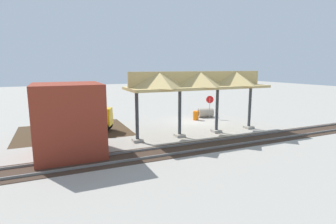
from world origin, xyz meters
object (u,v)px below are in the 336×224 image
(concrete_pipe, at_px, (205,113))
(brick_utility_building, at_px, (69,120))
(traffic_barrel, at_px, (196,115))
(backhoe, at_px, (90,116))
(stop_sign, at_px, (210,102))

(concrete_pipe, height_order, brick_utility_building, brick_utility_building)
(traffic_barrel, bearing_deg, brick_utility_building, 26.47)
(concrete_pipe, relative_size, brick_utility_building, 0.40)
(backhoe, xyz_separation_m, concrete_pipe, (-11.94, -1.47, -0.79))
(stop_sign, distance_m, brick_utility_building, 15.23)
(stop_sign, relative_size, concrete_pipe, 1.36)
(concrete_pipe, relative_size, traffic_barrel, 1.90)
(backhoe, relative_size, concrete_pipe, 3.01)
(stop_sign, height_order, traffic_barrel, stop_sign)
(brick_utility_building, relative_size, traffic_barrel, 4.75)
(stop_sign, height_order, backhoe, backhoe)
(stop_sign, bearing_deg, traffic_barrel, 5.50)
(stop_sign, xyz_separation_m, traffic_barrel, (1.72, 0.17, -1.23))
(concrete_pipe, distance_m, traffic_barrel, 1.89)
(backhoe, xyz_separation_m, traffic_barrel, (-10.27, -0.59, -0.82))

